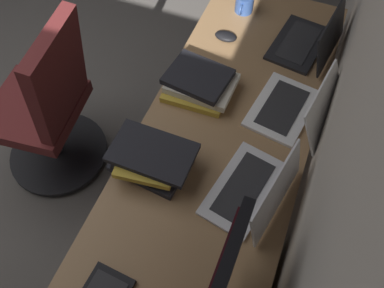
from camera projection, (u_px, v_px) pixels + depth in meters
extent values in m
cube|color=#936D47|center=(205.00, 182.00, 1.46)|extent=(2.30, 0.66, 0.03)
cylinder|color=silver|center=(224.00, 43.00, 2.36)|extent=(0.05, 0.05, 0.70)
cylinder|color=silver|center=(313.00, 68.00, 2.26)|extent=(0.05, 0.05, 0.70)
cube|color=#936D47|center=(189.00, 271.00, 1.65)|extent=(0.40, 0.50, 0.69)
cube|color=silver|center=(134.00, 249.00, 1.70)|extent=(0.37, 0.01, 0.61)
cube|color=white|center=(282.00, 108.00, 1.62)|extent=(0.35, 0.27, 0.01)
cube|color=#262628|center=(283.00, 107.00, 1.61)|extent=(0.27, 0.18, 0.00)
cube|color=white|center=(324.00, 108.00, 1.49)|extent=(0.33, 0.14, 0.19)
cube|color=#330F14|center=(324.00, 108.00, 1.49)|extent=(0.29, 0.12, 0.16)
cube|color=silver|center=(243.00, 188.00, 1.42)|extent=(0.38, 0.25, 0.01)
cube|color=#262628|center=(244.00, 187.00, 1.42)|extent=(0.29, 0.17, 0.00)
cube|color=silver|center=(277.00, 193.00, 1.31)|extent=(0.35, 0.11, 0.18)
cube|color=#4C1960|center=(277.00, 193.00, 1.31)|extent=(0.31, 0.10, 0.15)
cube|color=black|center=(298.00, 44.00, 1.82)|extent=(0.36, 0.25, 0.01)
cube|color=#262628|center=(299.00, 42.00, 1.81)|extent=(0.28, 0.17, 0.00)
cube|color=black|center=(331.00, 36.00, 1.70)|extent=(0.33, 0.10, 0.19)
cube|color=#330F14|center=(331.00, 36.00, 1.70)|extent=(0.30, 0.09, 0.16)
ellipsoid|color=black|center=(226.00, 36.00, 1.83)|extent=(0.06, 0.10, 0.03)
cube|color=black|center=(151.00, 163.00, 1.47)|extent=(0.22, 0.29, 0.03)
cube|color=black|center=(150.00, 157.00, 1.45)|extent=(0.19, 0.25, 0.02)
cube|color=gold|center=(149.00, 158.00, 1.42)|extent=(0.23, 0.23, 0.03)
cube|color=black|center=(152.00, 153.00, 1.41)|extent=(0.19, 0.30, 0.02)
cube|color=gold|center=(198.00, 88.00, 1.67)|extent=(0.24, 0.26, 0.03)
cube|color=beige|center=(202.00, 83.00, 1.64)|extent=(0.21, 0.28, 0.03)
cube|color=black|center=(198.00, 77.00, 1.62)|extent=(0.23, 0.27, 0.03)
cylinder|color=#335193|center=(244.00, 3.00, 1.91)|extent=(0.09, 0.09, 0.09)
torus|color=#335193|center=(241.00, 10.00, 1.88)|extent=(0.06, 0.01, 0.06)
cube|color=maroon|center=(35.00, 109.00, 1.96)|extent=(0.48, 0.47, 0.07)
cube|color=maroon|center=(58.00, 78.00, 1.69)|extent=(0.41, 0.17, 0.50)
cylinder|color=black|center=(49.00, 133.00, 2.15)|extent=(0.05, 0.05, 0.37)
cylinder|color=black|center=(59.00, 152.00, 2.32)|extent=(0.56, 0.56, 0.03)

